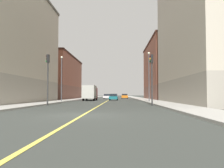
{
  "coord_description": "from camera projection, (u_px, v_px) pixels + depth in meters",
  "views": [
    {
      "loc": [
        2.12,
        -13.55,
        1.24
      ],
      "look_at": [
        0.34,
        45.74,
        3.89
      ],
      "focal_mm": 36.62,
      "sensor_mm": 36.0,
      "label": 1
    }
  ],
  "objects": [
    {
      "name": "ground_plane",
      "position": [
        83.0,
        115.0,
        13.54
      ],
      "size": [
        400.0,
        400.0,
        0.0
      ],
      "primitive_type": "plane",
      "color": "#323631",
      "rests_on": "ground"
    },
    {
      "name": "sidewalk_left",
      "position": [
        139.0,
        98.0,
        62.24
      ],
      "size": [
        3.18,
        168.0,
        0.15
      ],
      "primitive_type": "cube",
      "color": "#9E9B93",
      "rests_on": "ground"
    },
    {
      "name": "sidewalk_right",
      "position": [
        83.0,
        98.0,
        62.7
      ],
      "size": [
        3.18,
        168.0,
        0.15
      ],
      "primitive_type": "cube",
      "color": "#9E9B93",
      "rests_on": "ground"
    },
    {
      "name": "lane_center_stripe",
      "position": [
        111.0,
        99.0,
        62.47
      ],
      "size": [
        0.16,
        154.0,
        0.01
      ],
      "primitive_type": "cube",
      "color": "#E5D14C",
      "rests_on": "ground"
    },
    {
      "name": "building_left_near",
      "position": [
        208.0,
        31.0,
        30.27
      ],
      "size": [
        9.56,
        23.22,
        19.21
      ],
      "color": "#9D9688",
      "rests_on": "ground"
    },
    {
      "name": "building_left_mid",
      "position": [
        168.0,
        71.0,
        54.54
      ],
      "size": [
        9.56,
        22.57,
        13.6
      ],
      "color": "brown",
      "rests_on": "ground"
    },
    {
      "name": "building_right_corner",
      "position": [
        0.0,
        42.0,
        30.82
      ],
      "size": [
        9.56,
        24.88,
        16.49
      ],
      "color": "#9D9688",
      "rests_on": "ground"
    },
    {
      "name": "building_right_midblock",
      "position": [
        56.0,
        78.0,
        58.35
      ],
      "size": [
        9.56,
        23.73,
        10.82
      ],
      "color": "brown",
      "rests_on": "ground"
    },
    {
      "name": "traffic_light_left_near",
      "position": [
        152.0,
        72.0,
        24.89
      ],
      "size": [
        0.4,
        0.32,
        5.57
      ],
      "color": "#2D2D2D",
      "rests_on": "ground"
    },
    {
      "name": "traffic_light_right_near",
      "position": [
        48.0,
        72.0,
        25.23
      ],
      "size": [
        0.4,
        0.32,
        5.63
      ],
      "color": "#2D2D2D",
      "rests_on": "ground"
    },
    {
      "name": "street_lamp_left_near",
      "position": [
        149.0,
        72.0,
        34.86
      ],
      "size": [
        0.36,
        0.36,
        7.53
      ],
      "color": "#4C4C51",
      "rests_on": "ground"
    },
    {
      "name": "street_lamp_right_near",
      "position": [
        62.0,
        74.0,
        35.28
      ],
      "size": [
        0.36,
        0.36,
        6.98
      ],
      "color": "#4C4C51",
      "rests_on": "ground"
    },
    {
      "name": "car_orange",
      "position": [
        125.0,
        96.0,
        64.35
      ],
      "size": [
        1.87,
        4.0,
        1.34
      ],
      "color": "orange",
      "rests_on": "ground"
    },
    {
      "name": "car_white",
      "position": [
        107.0,
        96.0,
        61.52
      ],
      "size": [
        2.03,
        4.5,
        1.29
      ],
      "color": "white",
      "rests_on": "ground"
    },
    {
      "name": "car_teal",
      "position": [
        114.0,
        97.0,
        47.09
      ],
      "size": [
        1.83,
        4.04,
        1.32
      ],
      "color": "#196670",
      "rests_on": "ground"
    },
    {
      "name": "car_maroon",
      "position": [
        109.0,
        96.0,
        77.58
      ],
      "size": [
        1.95,
        4.41,
        1.26
      ],
      "color": "maroon",
      "rests_on": "ground"
    },
    {
      "name": "box_truck",
      "position": [
        90.0,
        92.0,
        44.54
      ],
      "size": [
        2.35,
        7.21,
        2.89
      ],
      "color": "maroon",
      "rests_on": "ground"
    }
  ]
}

